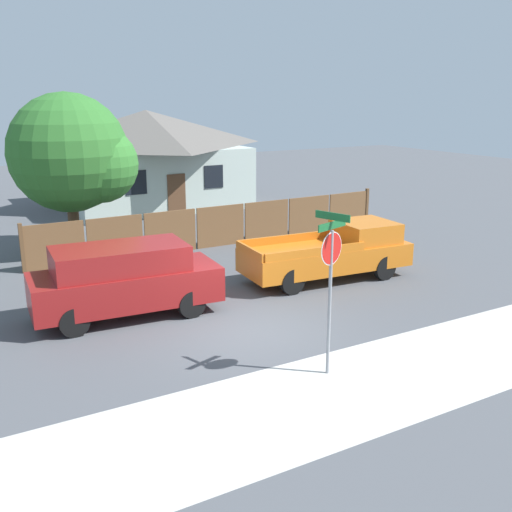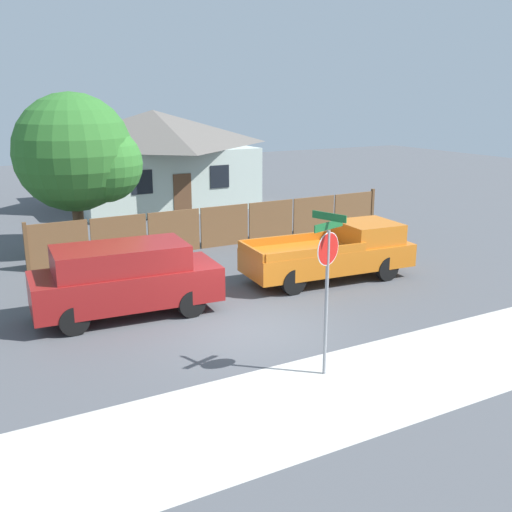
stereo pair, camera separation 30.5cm
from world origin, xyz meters
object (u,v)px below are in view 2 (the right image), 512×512
at_px(oak_tree, 80,155).
at_px(orange_pickup, 335,253).
at_px(house, 155,156).
at_px(red_suv, 125,278).
at_px(stop_sign, 327,267).

bearing_deg(oak_tree, orange_pickup, -50.16).
distance_m(house, red_suv, 16.63).
relative_size(house, oak_tree, 1.64).
xyz_separation_m(house, oak_tree, (-5.65, -8.13, 1.02)).
xyz_separation_m(oak_tree, orange_pickup, (6.01, -7.20, -2.69)).
bearing_deg(stop_sign, orange_pickup, 34.24).
bearing_deg(stop_sign, oak_tree, 80.72).
height_order(house, red_suv, house).
bearing_deg(oak_tree, stop_sign, -81.54).
distance_m(oak_tree, red_suv, 7.63).
bearing_deg(oak_tree, red_suv, -95.57).
height_order(house, stop_sign, house).
height_order(orange_pickup, stop_sign, stop_sign).
distance_m(orange_pickup, stop_sign, 6.89).
relative_size(red_suv, orange_pickup, 0.90).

